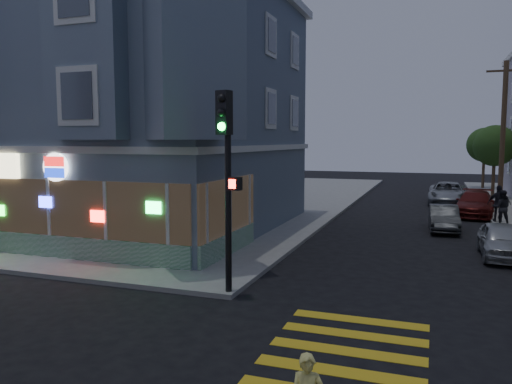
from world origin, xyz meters
The scene contains 13 objects.
ground centered at (0.00, 0.00, 0.00)m, with size 120.00×120.00×0.00m, color black.
sidewalk_nw centered at (-13.50, 23.00, 0.07)m, with size 33.00×42.00×0.15m, color gray.
corner_building centered at (-6.00, 10.98, 5.82)m, with size 14.60×14.60×11.40m.
utility_pole centered at (12.00, 24.00, 4.80)m, with size 2.20×0.30×9.00m.
street_tree_near centered at (12.20, 30.00, 3.94)m, with size 3.00×3.00×5.30m.
street_tree_far centered at (12.20, 38.00, 3.94)m, with size 3.00×3.00×5.30m.
pedestrian_a centered at (11.30, 16.97, 1.02)m, with size 0.84×0.66×1.73m, color black.
pedestrian_b centered at (11.30, 18.06, 1.09)m, with size 1.10×0.46×1.88m, color black.
parked_car_a centered at (10.53, 9.92, 0.65)m, with size 1.53×3.81×1.30m, color #ABAFB3.
parked_car_b centered at (8.60, 15.12, 0.61)m, with size 1.29×3.70×1.22m, color #343739.
parked_car_c centered at (10.37, 20.78, 0.71)m, with size 1.99×4.91×1.42m, color maroon.
parked_car_d centered at (9.03, 25.98, 0.75)m, with size 2.49×5.40×1.50m, color #A1A6AC.
traffic_signal centered at (2.82, 2.16, 3.88)m, with size 0.68×0.62×5.51m.
Camera 1 is at (8.06, -10.17, 4.33)m, focal length 35.00 mm.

